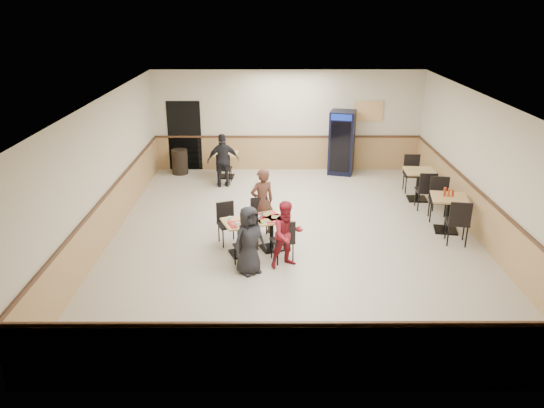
{
  "coord_description": "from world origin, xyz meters",
  "views": [
    {
      "loc": [
        -0.51,
        -10.66,
        4.83
      ],
      "look_at": [
        -0.48,
        -0.5,
        0.94
      ],
      "focal_mm": 35.0,
      "sensor_mm": 36.0,
      "label": 1
    }
  ],
  "objects_px": {
    "diner_woman_left": "(249,240)",
    "diner_man_opposite": "(262,202)",
    "lone_diner": "(223,161)",
    "diner_woman_right": "(287,234)",
    "side_table_near": "(448,208)",
    "main_table": "(256,230)",
    "side_table_far": "(419,180)",
    "pepsi_cooler": "(342,143)",
    "trash_bin": "(180,162)",
    "back_table": "(226,161)"
  },
  "relations": [
    {
      "from": "main_table",
      "to": "pepsi_cooler",
      "type": "height_order",
      "value": "pepsi_cooler"
    },
    {
      "from": "main_table",
      "to": "pepsi_cooler",
      "type": "bearing_deg",
      "value": 44.79
    },
    {
      "from": "diner_woman_right",
      "to": "lone_diner",
      "type": "relative_size",
      "value": 0.89
    },
    {
      "from": "pepsi_cooler",
      "to": "trash_bin",
      "type": "xyz_separation_m",
      "value": [
        -4.81,
        -0.04,
        -0.57
      ]
    },
    {
      "from": "diner_woman_left",
      "to": "side_table_far",
      "type": "distance_m",
      "value": 5.79
    },
    {
      "from": "lone_diner",
      "to": "back_table",
      "type": "bearing_deg",
      "value": -100.97
    },
    {
      "from": "pepsi_cooler",
      "to": "main_table",
      "type": "bearing_deg",
      "value": -99.67
    },
    {
      "from": "main_table",
      "to": "diner_man_opposite",
      "type": "bearing_deg",
      "value": 62.1
    },
    {
      "from": "diner_woman_right",
      "to": "lone_diner",
      "type": "xyz_separation_m",
      "value": [
        -1.62,
        4.78,
        0.08
      ]
    },
    {
      "from": "diner_woman_left",
      "to": "diner_woman_right",
      "type": "xyz_separation_m",
      "value": [
        0.71,
        0.28,
        -0.0
      ]
    },
    {
      "from": "diner_woman_left",
      "to": "diner_man_opposite",
      "type": "distance_m",
      "value": 1.84
    },
    {
      "from": "diner_woman_right",
      "to": "trash_bin",
      "type": "bearing_deg",
      "value": 92.69
    },
    {
      "from": "pepsi_cooler",
      "to": "diner_man_opposite",
      "type": "bearing_deg",
      "value": -102.81
    },
    {
      "from": "side_table_far",
      "to": "diner_man_opposite",
      "type": "bearing_deg",
      "value": -151.92
    },
    {
      "from": "diner_woman_right",
      "to": "lone_diner",
      "type": "bearing_deg",
      "value": 84.47
    },
    {
      "from": "side_table_far",
      "to": "trash_bin",
      "type": "height_order",
      "value": "side_table_far"
    },
    {
      "from": "diner_woman_left",
      "to": "diner_man_opposite",
      "type": "height_order",
      "value": "diner_man_opposite"
    },
    {
      "from": "side_table_near",
      "to": "diner_man_opposite",
      "type": "bearing_deg",
      "value": -178.27
    },
    {
      "from": "back_table",
      "to": "side_table_far",
      "type": "bearing_deg",
      "value": -20.55
    },
    {
      "from": "diner_woman_left",
      "to": "main_table",
      "type": "bearing_deg",
      "value": 47.93
    },
    {
      "from": "lone_diner",
      "to": "side_table_far",
      "type": "xyz_separation_m",
      "value": [
        5.12,
        -1.09,
        -0.22
      ]
    },
    {
      "from": "main_table",
      "to": "side_table_far",
      "type": "height_order",
      "value": "side_table_far"
    },
    {
      "from": "diner_woman_left",
      "to": "back_table",
      "type": "height_order",
      "value": "diner_woman_left"
    },
    {
      "from": "diner_woman_right",
      "to": "side_table_far",
      "type": "height_order",
      "value": "diner_woman_right"
    },
    {
      "from": "diner_woman_right",
      "to": "pepsi_cooler",
      "type": "xyz_separation_m",
      "value": [
        1.79,
        6.0,
        0.27
      ]
    },
    {
      "from": "diner_man_opposite",
      "to": "back_table",
      "type": "height_order",
      "value": "diner_man_opposite"
    },
    {
      "from": "diner_woman_left",
      "to": "pepsi_cooler",
      "type": "bearing_deg",
      "value": 32.95
    },
    {
      "from": "diner_woman_left",
      "to": "lone_diner",
      "type": "height_order",
      "value": "lone_diner"
    },
    {
      "from": "diner_woman_left",
      "to": "side_table_near",
      "type": "relative_size",
      "value": 1.51
    },
    {
      "from": "main_table",
      "to": "lone_diner",
      "type": "height_order",
      "value": "lone_diner"
    },
    {
      "from": "diner_woman_right",
      "to": "side_table_far",
      "type": "distance_m",
      "value": 5.09
    },
    {
      "from": "diner_woman_left",
      "to": "diner_woman_right",
      "type": "distance_m",
      "value": 0.77
    },
    {
      "from": "diner_woman_right",
      "to": "side_table_near",
      "type": "relative_size",
      "value": 1.51
    },
    {
      "from": "lone_diner",
      "to": "diner_woman_right",
      "type": "bearing_deg",
      "value": 97.73
    },
    {
      "from": "diner_man_opposite",
      "to": "trash_bin",
      "type": "height_order",
      "value": "diner_man_opposite"
    },
    {
      "from": "diner_woman_left",
      "to": "lone_diner",
      "type": "relative_size",
      "value": 0.89
    },
    {
      "from": "side_table_far",
      "to": "main_table",
      "type": "bearing_deg",
      "value": -143.43
    },
    {
      "from": "lone_diner",
      "to": "side_table_near",
      "type": "bearing_deg",
      "value": 138.44
    },
    {
      "from": "side_table_near",
      "to": "main_table",
      "type": "bearing_deg",
      "value": -166.22
    },
    {
      "from": "diner_woman_left",
      "to": "side_table_far",
      "type": "height_order",
      "value": "diner_woman_left"
    },
    {
      "from": "lone_diner",
      "to": "pepsi_cooler",
      "type": "height_order",
      "value": "pepsi_cooler"
    },
    {
      "from": "diner_woman_right",
      "to": "side_table_far",
      "type": "bearing_deg",
      "value": 22.23
    },
    {
      "from": "diner_man_opposite",
      "to": "lone_diner",
      "type": "relative_size",
      "value": 1.0
    },
    {
      "from": "diner_woman_left",
      "to": "diner_man_opposite",
      "type": "bearing_deg",
      "value": 47.93
    },
    {
      "from": "main_table",
      "to": "back_table",
      "type": "bearing_deg",
      "value": 80.4
    },
    {
      "from": "side_table_near",
      "to": "side_table_far",
      "type": "relative_size",
      "value": 1.11
    },
    {
      "from": "side_table_far",
      "to": "diner_woman_left",
      "type": "bearing_deg",
      "value": -136.79
    },
    {
      "from": "side_table_near",
      "to": "diner_woman_left",
      "type": "bearing_deg",
      "value": -155.8
    },
    {
      "from": "trash_bin",
      "to": "diner_woman_right",
      "type": "bearing_deg",
      "value": -63.09
    },
    {
      "from": "main_table",
      "to": "back_table",
      "type": "height_order",
      "value": "back_table"
    }
  ]
}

